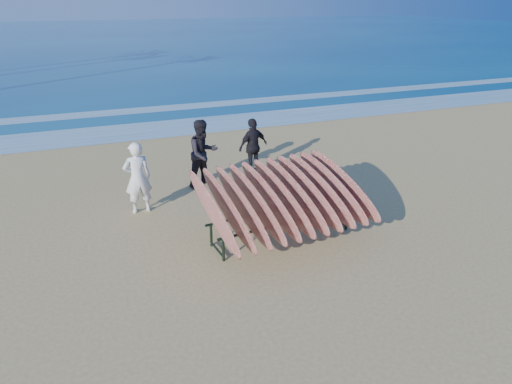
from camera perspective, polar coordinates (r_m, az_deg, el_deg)
ground at (r=9.50m, az=1.76°, el=-7.06°), size 120.00×120.00×0.00m
ocean at (r=62.79m, az=-19.19°, el=17.76°), size 160.00×160.00×0.00m
foam_near at (r=18.46m, az=-10.52°, el=7.89°), size 160.00×160.00×0.00m
foam_far at (r=21.81m, az=-12.39°, el=10.11°), size 160.00×160.00×0.00m
surfboard_rack at (r=9.49m, az=3.27°, el=-0.57°), size 3.41×3.08×1.60m
person_white at (r=11.05m, az=-14.58°, el=1.72°), size 0.66×0.46×1.74m
person_dark_a at (r=12.33m, az=-6.62°, el=4.81°), size 1.07×0.94×1.84m
person_dark_b at (r=13.17m, az=-0.36°, el=5.72°), size 1.03×0.65×1.64m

